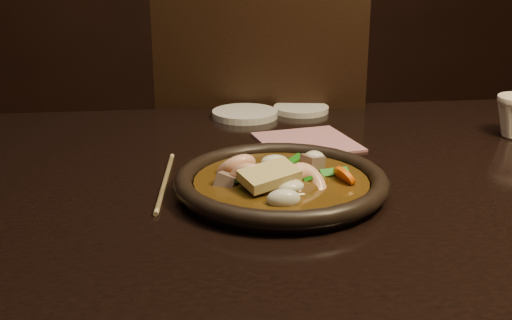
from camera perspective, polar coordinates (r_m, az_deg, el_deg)
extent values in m
cube|color=black|center=(1.00, 16.15, -2.31)|extent=(1.60, 0.90, 0.04)
cylinder|color=black|center=(1.47, -19.57, -12.01)|extent=(0.06, 0.06, 0.71)
cube|color=black|center=(1.65, 0.59, -2.82)|extent=(0.53, 0.53, 0.04)
cylinder|color=black|center=(1.92, 6.40, -7.71)|extent=(0.04, 0.04, 0.45)
cylinder|color=black|center=(1.60, 7.24, -13.70)|extent=(0.04, 0.04, 0.45)
cylinder|color=black|center=(1.93, -4.84, -7.51)|extent=(0.04, 0.04, 0.45)
cylinder|color=black|center=(1.61, -6.54, -13.40)|extent=(0.04, 0.04, 0.45)
cube|color=black|center=(1.36, 0.33, 4.28)|extent=(0.44, 0.10, 0.48)
cylinder|color=black|center=(0.88, 2.25, -2.60)|extent=(0.27, 0.27, 0.01)
torus|color=black|center=(0.88, 2.26, -1.84)|extent=(0.29, 0.29, 0.03)
cylinder|color=#3D270B|center=(0.88, 2.25, -2.09)|extent=(0.24, 0.24, 0.01)
ellipsoid|color=#3D270B|center=(0.88, 2.25, -2.09)|extent=(0.13, 0.13, 0.04)
torus|color=#FDC4A0|center=(0.88, -0.49, -1.80)|extent=(0.07, 0.07, 0.06)
torus|color=#FDC4A0|center=(0.85, 4.47, -2.36)|extent=(0.08, 0.07, 0.06)
torus|color=#FDC4A0|center=(0.92, -1.81, -0.80)|extent=(0.08, 0.08, 0.06)
cube|color=gray|center=(0.89, 3.39, -1.32)|extent=(0.03, 0.04, 0.03)
cube|color=gray|center=(0.91, 5.04, -0.28)|extent=(0.04, 0.04, 0.03)
cube|color=gray|center=(0.88, 2.36, -1.26)|extent=(0.03, 0.04, 0.03)
cube|color=gray|center=(0.89, 1.52, -0.99)|extent=(0.04, 0.04, 0.03)
cube|color=gray|center=(0.89, 3.62, -1.34)|extent=(0.04, 0.04, 0.03)
cube|color=gray|center=(0.87, -2.67, -2.01)|extent=(0.04, 0.04, 0.03)
cube|color=gray|center=(0.89, 0.57, -1.35)|extent=(0.04, 0.03, 0.03)
cylinder|color=#F05B07|center=(0.89, 2.85, -1.04)|extent=(0.05, 0.06, 0.03)
cylinder|color=#F05B07|center=(0.87, 2.30, -1.80)|extent=(0.05, 0.05, 0.05)
cylinder|color=#F05B07|center=(0.88, 7.83, -1.42)|extent=(0.04, 0.05, 0.04)
cylinder|color=#F05B07|center=(0.87, -0.19, -1.59)|extent=(0.05, 0.05, 0.04)
cube|color=#1C6F15|center=(0.86, -1.60, -1.74)|extent=(0.04, 0.03, 0.02)
cube|color=#1C6F15|center=(0.95, 3.52, 0.02)|extent=(0.03, 0.04, 0.01)
cube|color=#1C6F15|center=(0.88, 2.31, -1.25)|extent=(0.04, 0.04, 0.02)
cube|color=#1C6F15|center=(0.87, 4.57, -1.93)|extent=(0.02, 0.04, 0.03)
cube|color=#1C6F15|center=(0.86, 2.14, -2.05)|extent=(0.04, 0.04, 0.03)
cube|color=#1C6F15|center=(0.90, 6.97, -1.12)|extent=(0.04, 0.02, 0.01)
ellipsoid|color=beige|center=(0.87, 2.60, -1.66)|extent=(0.03, 0.04, 0.03)
ellipsoid|color=beige|center=(0.88, 2.69, -1.31)|extent=(0.04, 0.04, 0.02)
ellipsoid|color=beige|center=(0.92, 5.17, -0.04)|extent=(0.03, 0.03, 0.03)
ellipsoid|color=beige|center=(0.80, 2.45, -3.50)|extent=(0.04, 0.03, 0.03)
ellipsoid|color=beige|center=(0.84, 2.83, -2.34)|extent=(0.04, 0.03, 0.02)
ellipsoid|color=beige|center=(0.93, 1.66, -0.13)|extent=(0.04, 0.02, 0.02)
cube|color=#CFBF7C|center=(0.84, 1.20, -1.38)|extent=(0.09, 0.07, 0.03)
cylinder|color=silver|center=(1.27, -1.00, 4.12)|extent=(0.13, 0.13, 0.01)
cylinder|color=silver|center=(1.32, 4.03, 4.54)|extent=(0.11, 0.11, 0.01)
cylinder|color=tan|center=(0.92, -8.13, -2.03)|extent=(0.03, 0.22, 0.01)
cylinder|color=tan|center=(0.93, -8.06, -1.78)|extent=(0.03, 0.22, 0.01)
cube|color=#B36E79|center=(1.11, 4.54, 1.62)|extent=(0.18, 0.18, 0.00)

